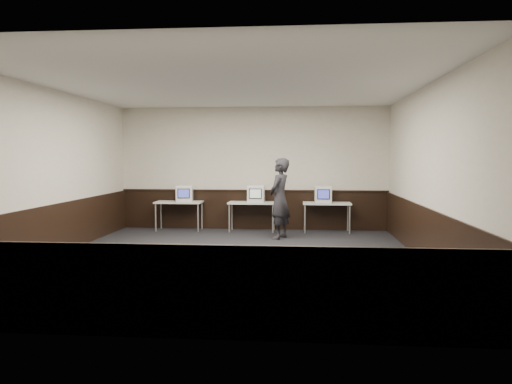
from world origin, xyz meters
TOP-DOWN VIEW (x-y plane):
  - floor at (0.00, 0.00)m, footprint 8.00×8.00m
  - ceiling at (0.00, 0.00)m, footprint 8.00×8.00m
  - back_wall at (0.00, 4.00)m, footprint 7.00×0.00m
  - front_wall at (0.00, -4.00)m, footprint 7.00×0.00m
  - left_wall at (-3.50, 0.00)m, footprint 0.00×8.00m
  - right_wall at (3.50, 0.00)m, footprint 0.00×8.00m
  - wainscot_back at (0.00, 3.98)m, footprint 6.98×0.04m
  - wainscot_front at (0.00, -3.98)m, footprint 6.98×0.04m
  - wainscot_left at (-3.48, 0.00)m, footprint 0.04×7.98m
  - wainscot_right at (3.48, 0.00)m, footprint 0.04×7.98m
  - wainscot_rail at (0.00, 3.96)m, footprint 6.98×0.06m
  - desk_left at (-1.90, 3.60)m, footprint 1.20×0.60m
  - desk_center at (0.00, 3.60)m, footprint 1.20×0.60m
  - desk_right at (1.90, 3.60)m, footprint 1.20×0.60m
  - emac_left at (-1.74, 3.55)m, footprint 0.47×0.49m
  - emac_center at (0.11, 3.55)m, footprint 0.43×0.46m
  - emac_right at (1.80, 3.55)m, footprint 0.42×0.46m
  - person at (0.75, 2.51)m, footprint 0.66×0.80m

SIDE VIEW (x-z plane):
  - floor at x=0.00m, z-range 0.00..0.00m
  - wainscot_back at x=0.00m, z-range 0.00..1.00m
  - wainscot_front at x=0.00m, z-range 0.00..1.00m
  - wainscot_left at x=-3.48m, z-range 0.00..1.00m
  - wainscot_right at x=3.48m, z-range 0.00..1.00m
  - desk_left at x=-1.90m, z-range 0.30..1.05m
  - desk_center at x=0.00m, z-range 0.30..1.05m
  - desk_right at x=1.90m, z-range 0.30..1.05m
  - person at x=0.75m, z-range 0.00..1.87m
  - emac_left at x=-1.74m, z-range 0.75..1.16m
  - emac_right at x=1.80m, z-range 0.75..1.16m
  - emac_center at x=0.11m, z-range 0.75..1.18m
  - wainscot_rail at x=0.00m, z-range 1.00..1.04m
  - back_wall at x=0.00m, z-range -1.90..5.10m
  - front_wall at x=0.00m, z-range -1.90..5.10m
  - left_wall at x=-3.50m, z-range -2.40..5.60m
  - right_wall at x=3.50m, z-range -2.40..5.60m
  - ceiling at x=0.00m, z-range 3.20..3.20m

